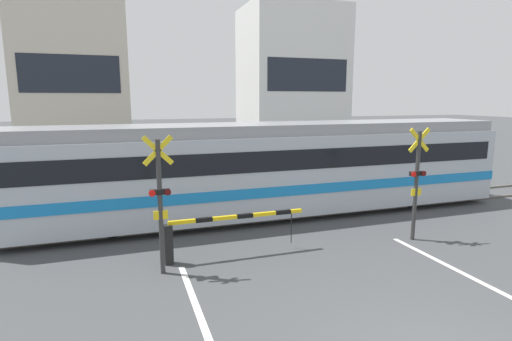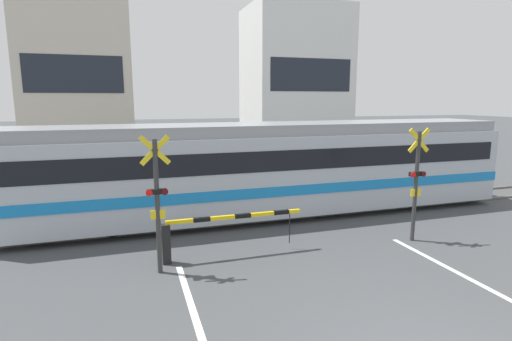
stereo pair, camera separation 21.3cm
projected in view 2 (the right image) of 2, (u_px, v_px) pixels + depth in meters
rail_track_near at (263, 221)px, 13.08m from camera, size 50.00×0.10×0.08m
rail_track_far at (250, 210)px, 14.42m from camera, size 50.00×0.10×0.08m
commuter_train at (272, 167)px, 13.64m from camera, size 16.94×2.69×3.17m
crossing_barrier_near at (205, 229)px, 9.94m from camera, size 3.62×0.20×1.08m
crossing_barrier_far at (288, 176)px, 16.98m from camera, size 3.62×0.20×1.08m
crossing_signal_left at (157, 199)px, 8.96m from camera, size 0.68×0.15×3.20m
crossing_signal_right at (416, 180)px, 11.08m from camera, size 0.68×0.15×3.20m
pedestrian at (208, 162)px, 19.01m from camera, size 0.38×0.23×1.77m
building_left_of_street at (80, 85)px, 22.84m from camera, size 5.70×5.10×9.54m
building_right_of_street at (295, 85)px, 26.83m from camera, size 6.34×5.10×9.90m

